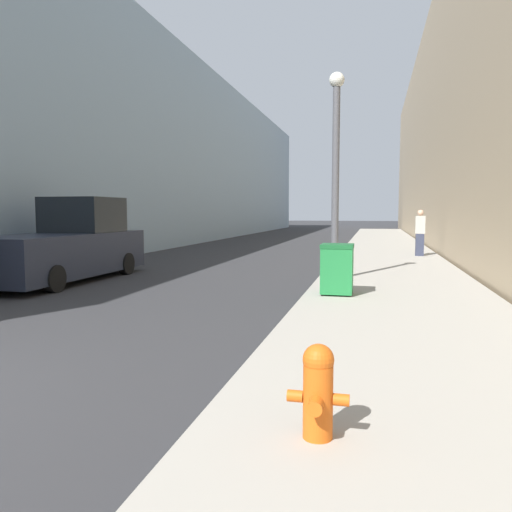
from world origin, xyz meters
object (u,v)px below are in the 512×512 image
at_px(trash_bin, 337,269).
at_px(pickup_truck, 68,246).
at_px(lamppost, 336,173).
at_px(fire_hydrant, 318,389).
at_px(pedestrian_on_sidewalk, 420,233).

distance_m(trash_bin, pickup_truck, 7.52).
xyz_separation_m(lamppost, pickup_truck, (-7.11, -0.69, -1.90)).
bearing_deg(fire_hydrant, trash_bin, 92.98).
relative_size(lamppost, pickup_truck, 0.92).
height_order(trash_bin, lamppost, lamppost).
xyz_separation_m(lamppost, pedestrian_on_sidewalk, (2.68, 7.52, -1.78)).
bearing_deg(pickup_truck, pedestrian_on_sidewalk, 40.00).
bearing_deg(pedestrian_on_sidewalk, lamppost, -109.59).
bearing_deg(trash_bin, lamppost, 95.85).
distance_m(fire_hydrant, lamppost, 9.28).
bearing_deg(trash_bin, fire_hydrant, -87.02).
distance_m(fire_hydrant, trash_bin, 6.68).
relative_size(fire_hydrant, pickup_truck, 0.13).
bearing_deg(lamppost, pickup_truck, -174.47).
bearing_deg(pedestrian_on_sidewalk, trash_bin, -103.95).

